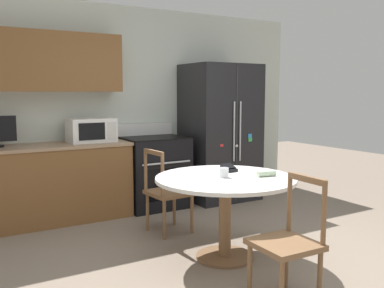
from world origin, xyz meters
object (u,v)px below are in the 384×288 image
at_px(microwave, 91,130).
at_px(dining_chair_near, 288,243).
at_px(oven_range, 154,171).
at_px(candle_glass, 224,173).
at_px(refrigerator, 220,132).
at_px(dining_chair_far, 167,193).
at_px(wallet, 229,169).

bearing_deg(microwave, dining_chair_near, -80.01).
bearing_deg(oven_range, candle_glass, -97.11).
bearing_deg(refrigerator, microwave, 176.51).
xyz_separation_m(microwave, dining_chair_near, (0.50, -2.85, -0.61)).
bearing_deg(dining_chair_near, candle_glass, -2.77).
xyz_separation_m(microwave, candle_glass, (0.57, -1.96, -0.26)).
distance_m(oven_range, microwave, 0.99).
bearing_deg(refrigerator, dining_chair_near, -115.30).
height_order(dining_chair_near, dining_chair_far, same).
bearing_deg(microwave, refrigerator, -3.49).
distance_m(oven_range, dining_chair_far, 1.07).
relative_size(refrigerator, candle_glass, 21.98).
relative_size(refrigerator, dining_chair_near, 2.07).
bearing_deg(oven_range, refrigerator, -3.57).
distance_m(microwave, wallet, 1.94).
height_order(dining_chair_near, candle_glass, dining_chair_near).
bearing_deg(candle_glass, oven_range, 82.89).
xyz_separation_m(oven_range, wallet, (-0.04, -1.71, 0.31)).
distance_m(oven_range, candle_glass, 1.95).
xyz_separation_m(refrigerator, wallet, (-1.03, -1.64, -0.16)).
relative_size(microwave, wallet, 3.98).
relative_size(oven_range, microwave, 2.02).
height_order(dining_chair_near, wallet, dining_chair_near).
relative_size(dining_chair_far, wallet, 6.71).
distance_m(refrigerator, oven_range, 1.10).
relative_size(oven_range, dining_chair_near, 1.20).
xyz_separation_m(dining_chair_near, candle_glass, (0.07, 0.89, 0.35)).
relative_size(microwave, candle_glass, 6.29).
height_order(oven_range, candle_glass, oven_range).
bearing_deg(dining_chair_near, microwave, 11.62).
bearing_deg(wallet, candle_glass, -134.66).
xyz_separation_m(dining_chair_near, wallet, (0.27, 1.10, 0.34)).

